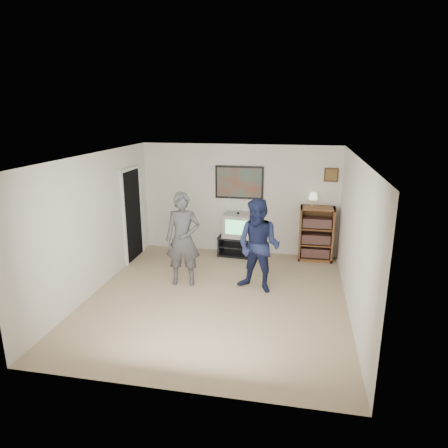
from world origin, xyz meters
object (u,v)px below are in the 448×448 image
(bookshelf, at_px, (316,234))
(person_tall, at_px, (183,239))
(person_short, at_px, (259,246))
(media_stand, at_px, (239,246))
(crt_television, at_px, (238,225))

(bookshelf, xyz_separation_m, person_tall, (-2.50, -1.80, 0.29))
(bookshelf, xyz_separation_m, person_short, (-1.08, -1.82, 0.26))
(bookshelf, relative_size, person_short, 0.70)
(person_tall, bearing_deg, person_short, -9.12)
(media_stand, height_order, bookshelf, bookshelf)
(media_stand, distance_m, bookshelf, 1.75)
(bookshelf, bearing_deg, person_tall, -144.36)
(media_stand, relative_size, person_tall, 0.53)
(media_stand, xyz_separation_m, bookshelf, (1.71, 0.05, 0.37))
(bookshelf, height_order, person_short, person_short)
(crt_television, xyz_separation_m, person_short, (0.66, -1.77, 0.14))
(person_short, bearing_deg, bookshelf, 78.25)
(crt_television, relative_size, bookshelf, 0.52)
(media_stand, height_order, person_short, person_short)
(media_stand, height_order, crt_television, crt_television)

